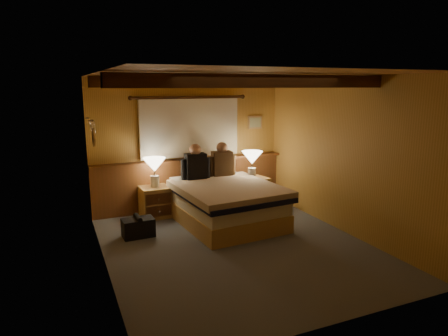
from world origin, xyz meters
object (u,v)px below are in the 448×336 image
lamp_right (252,159)px  person_right (222,162)px  nightstand_right (252,193)px  bed (226,203)px  nightstand_left (155,202)px  lamp_left (154,167)px  person_left (196,164)px  duffel_bag (138,227)px

lamp_right → person_right: (-0.53, 0.15, -0.03)m
nightstand_right → person_right: bearing=154.3°
bed → person_right: (0.22, 0.66, 0.57)m
nightstand_left → lamp_left: 0.63m
nightstand_right → lamp_right: lamp_right is taller
nightstand_left → person_left: person_left is taller
person_left → person_right: bearing=7.7°
bed → lamp_left: (-0.99, 0.78, 0.55)m
nightstand_right → person_right: (-0.54, 0.13, 0.61)m
lamp_right → person_left: bearing=175.4°
duffel_bag → bed: bearing=-0.6°
person_left → person_right: (0.53, 0.06, -0.00)m
nightstand_left → duffel_bag: nightstand_left is taller
lamp_left → person_right: bearing=-5.8°
person_right → duffel_bag: size_ratio=1.32×
nightstand_right → lamp_left: size_ratio=1.23×
nightstand_left → person_left: (0.69, -0.17, 0.64)m
person_left → bed: bearing=-61.6°
bed → lamp_right: size_ratio=4.09×
bed → nightstand_right: 0.93m
nightstand_left → duffel_bag: size_ratio=1.12×
bed → person_left: size_ratio=3.20×
lamp_right → person_left: 1.06m
person_left → duffel_bag: (-1.16, -0.65, -0.77)m
nightstand_left → nightstand_right: 1.78m
lamp_right → duffel_bag: bearing=-165.7°
lamp_left → person_right: (1.21, -0.12, 0.02)m
nightstand_left → lamp_right: lamp_right is taller
lamp_left → duffel_bag: 1.22m
nightstand_right → lamp_right: 0.65m
person_left → person_right: size_ratio=1.01×
nightstand_left → lamp_right: size_ratio=1.07×
person_left → duffel_bag: 1.53m
person_right → person_left: bearing=-170.0°
bed → person_right: size_ratio=3.23×
nightstand_left → duffel_bag: 0.95m
person_right → lamp_right: bearing=-12.1°
bed → nightstand_left: bearing=137.9°
lamp_left → duffel_bag: size_ratio=1.06×
lamp_right → person_left: size_ratio=0.78×
lamp_left → person_left: size_ratio=0.80×
nightstand_left → lamp_left: (0.01, 0.01, 0.63)m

